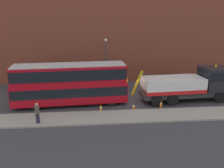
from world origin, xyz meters
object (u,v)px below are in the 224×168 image
recovery_tow_truck (189,84)px  street_lamp (106,58)px  traffic_cone_midway (134,107)px  double_decker_bus (70,83)px  pedestrian_onlooker (37,113)px  traffic_cone_near_bus (101,108)px  traffic_cone_near_truck (161,104)px

recovery_tow_truck → street_lamp: street_lamp is taller
street_lamp → recovery_tow_truck: bearing=-38.2°
traffic_cone_midway → street_lamp: (-1.99, 8.46, 3.13)m
double_decker_bus → pedestrian_onlooker: size_ratio=6.52×
recovery_tow_truck → traffic_cone_near_bus: 9.53m
traffic_cone_midway → street_lamp: bearing=103.2°
traffic_cone_midway → street_lamp: 9.24m
recovery_tow_truck → double_decker_bus: (-12.01, -0.03, 0.47)m
double_decker_bus → street_lamp: size_ratio=1.91×
traffic_cone_near_bus → traffic_cone_midway: (3.07, 0.08, 0.00)m
recovery_tow_truck → pedestrian_onlooker: recovery_tow_truck is taller
pedestrian_onlooker → traffic_cone_midway: bearing=-11.2°
traffic_cone_midway → traffic_cone_near_truck: same height
double_decker_bus → street_lamp: street_lamp is taller
pedestrian_onlooker → traffic_cone_near_truck: size_ratio=2.38×
recovery_tow_truck → pedestrian_onlooker: bearing=-166.4°
traffic_cone_near_bus → recovery_tow_truck: bearing=13.3°
pedestrian_onlooker → double_decker_bus: bearing=34.7°
traffic_cone_midway → pedestrian_onlooker: bearing=-163.9°
double_decker_bus → traffic_cone_near_bus: (2.85, -2.14, -1.89)m
traffic_cone_near_bus → street_lamp: bearing=82.8°
recovery_tow_truck → street_lamp: 10.43m
double_decker_bus → traffic_cone_near_bus: double_decker_bus is taller
traffic_cone_near_bus → traffic_cone_near_truck: same height
traffic_cone_midway → traffic_cone_near_bus: bearing=-178.6°
traffic_cone_near_bus → street_lamp: size_ratio=0.12×
recovery_tow_truck → double_decker_bus: size_ratio=0.92×
recovery_tow_truck → traffic_cone_near_truck: 4.05m
traffic_cone_near_bus → traffic_cone_near_truck: 5.81m
recovery_tow_truck → traffic_cone_near_truck: recovery_tow_truck is taller
recovery_tow_truck → traffic_cone_midway: (-6.10, -2.09, -1.42)m
traffic_cone_near_bus → traffic_cone_midway: size_ratio=1.00×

